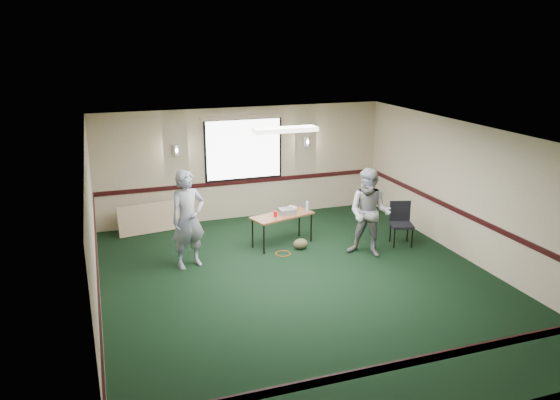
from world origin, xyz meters
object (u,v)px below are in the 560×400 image
object	(u,v)px
folding_table	(282,217)
person_right	(369,213)
conference_chair	(401,220)
projector	(287,211)
person_left	(188,219)

from	to	relation	value
folding_table	person_right	size ratio (longest dim) A/B	0.80
conference_chair	projector	bearing A→B (deg)	177.98
conference_chair	person_right	distance (m)	1.10
projector	person_right	world-z (taller)	person_right
conference_chair	person_left	world-z (taller)	person_left
folding_table	projector	xyz separation A→B (m)	(0.12, 0.04, 0.10)
person_left	conference_chair	bearing A→B (deg)	-20.81
projector	person_left	xyz separation A→B (m)	(-2.19, -0.53, 0.23)
projector	person_right	xyz separation A→B (m)	(1.33, -1.16, 0.18)
folding_table	person_right	world-z (taller)	person_right
folding_table	conference_chair	xyz separation A→B (m)	(2.42, -0.75, -0.09)
folding_table	conference_chair	world-z (taller)	conference_chair
folding_table	conference_chair	bearing A→B (deg)	-33.67
folding_table	person_left	world-z (taller)	person_left
conference_chair	person_right	size ratio (longest dim) A/B	0.51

